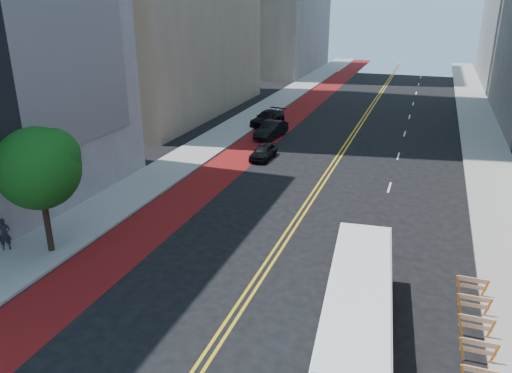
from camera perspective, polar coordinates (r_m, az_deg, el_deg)
The scene contains 13 objects.
sidewalk_left at distance 48.38m, azimuth -4.30°, elevation 5.53°, with size 4.00×140.00×0.15m, color gray.
sidewalk_right at distance 44.85m, azimuth 25.13°, elevation 2.34°, with size 4.00×140.00×0.15m, color gray.
bus_lane_paint at distance 47.01m, azimuth 0.09°, elevation 5.05°, with size 3.60×140.00×0.01m, color maroon.
center_line_inner at distance 45.12m, azimuth 9.64°, elevation 4.07°, with size 0.14×140.00×0.01m, color gold.
center_line_outer at distance 45.07m, azimuth 10.10°, elevation 4.02°, with size 0.14×140.00×0.01m, color gold.
lane_dashes at distance 52.32m, azimuth 16.63°, elevation 5.81°, with size 0.14×98.20×0.01m.
construction_barriers at distance 20.34m, azimuth 24.21°, elevation -17.81°, with size 1.42×10.91×1.00m.
street_tree at distance 27.21m, azimuth -23.51°, elevation 2.25°, with size 4.20×4.20×6.70m.
transit_bus at distance 19.90m, azimuth 11.50°, elevation -14.01°, with size 3.34×10.90×2.95m.
car_a at distance 42.01m, azimuth 0.86°, elevation 4.03°, with size 1.52×3.78×1.29m, color black.
car_b at distance 48.62m, azimuth 1.75°, elevation 6.52°, with size 1.66×4.76×1.57m, color black.
car_c at distance 53.58m, azimuth 1.34°, elevation 7.83°, with size 2.09×5.15×1.49m, color black.
pedestrian at distance 29.65m, azimuth -26.82°, elevation -4.90°, with size 0.65×0.42×1.77m, color black.
Camera 1 is at (6.86, -12.70, 12.76)m, focal length 35.00 mm.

